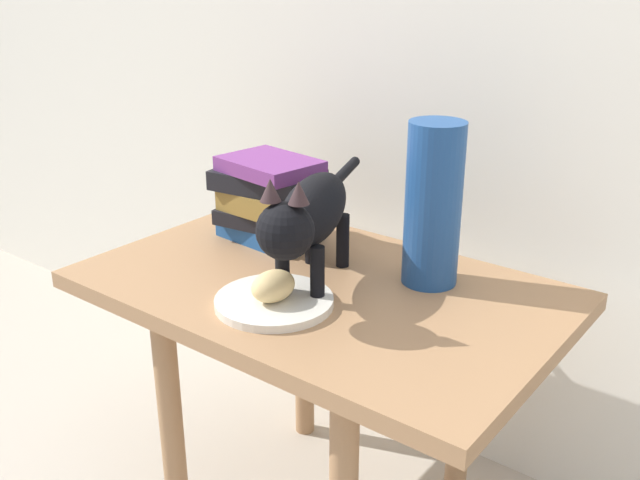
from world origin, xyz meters
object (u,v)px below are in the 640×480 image
(plate, at_px, (274,301))
(side_table, at_px, (320,319))
(green_vase, at_px, (433,205))
(bread_roll, at_px, (273,286))
(book_stack, at_px, (271,199))
(cat, at_px, (310,215))

(plate, bearing_deg, side_table, 87.53)
(plate, bearing_deg, green_vase, 57.11)
(plate, bearing_deg, bread_roll, -61.21)
(side_table, xyz_separation_m, bread_roll, (-0.00, -0.12, 0.11))
(side_table, relative_size, book_stack, 3.73)
(cat, bearing_deg, green_vase, 44.15)
(bread_roll, bearing_deg, side_table, 89.39)
(bread_roll, bearing_deg, book_stack, 131.69)
(side_table, xyz_separation_m, plate, (-0.01, -0.12, 0.08))
(plate, relative_size, book_stack, 0.88)
(bread_roll, xyz_separation_m, cat, (-0.00, 0.10, 0.09))
(side_table, distance_m, bread_roll, 0.17)
(cat, bearing_deg, plate, -91.75)
(bread_roll, bearing_deg, green_vase, 58.47)
(book_stack, bearing_deg, plate, -47.98)
(plate, height_order, green_vase, green_vase)
(side_table, height_order, green_vase, green_vase)
(plate, bearing_deg, cat, 88.25)
(plate, distance_m, book_stack, 0.31)
(plate, relative_size, bread_roll, 2.44)
(plate, distance_m, bread_roll, 0.03)
(bread_roll, xyz_separation_m, green_vase, (0.15, 0.24, 0.10))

